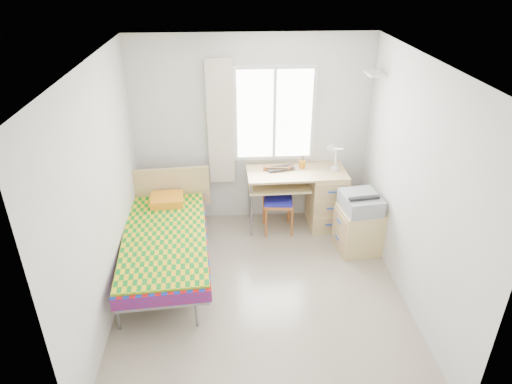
# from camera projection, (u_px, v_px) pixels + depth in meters

# --- Properties ---
(floor) EXTENTS (3.50, 3.50, 0.00)m
(floor) POSITION_uv_depth(u_px,v_px,m) (261.00, 292.00, 5.25)
(floor) COLOR #BCAD93
(floor) RESTS_ON ground
(ceiling) EXTENTS (3.50, 3.50, 0.00)m
(ceiling) POSITION_uv_depth(u_px,v_px,m) (262.00, 62.00, 4.04)
(ceiling) COLOR white
(ceiling) RESTS_ON wall_back
(wall_back) EXTENTS (3.20, 0.00, 3.20)m
(wall_back) POSITION_uv_depth(u_px,v_px,m) (252.00, 132.00, 6.19)
(wall_back) COLOR silver
(wall_back) RESTS_ON ground
(wall_left) EXTENTS (0.00, 3.50, 3.50)m
(wall_left) POSITION_uv_depth(u_px,v_px,m) (102.00, 197.00, 4.56)
(wall_left) COLOR silver
(wall_left) RESTS_ON ground
(wall_right) EXTENTS (0.00, 3.50, 3.50)m
(wall_right) POSITION_uv_depth(u_px,v_px,m) (415.00, 187.00, 4.73)
(wall_right) COLOR silver
(wall_right) RESTS_ON ground
(window) EXTENTS (1.10, 0.04, 1.30)m
(window) POSITION_uv_depth(u_px,v_px,m) (274.00, 114.00, 6.07)
(window) COLOR white
(window) RESTS_ON wall_back
(curtain) EXTENTS (0.35, 0.05, 1.70)m
(curtain) POSITION_uv_depth(u_px,v_px,m) (221.00, 124.00, 6.03)
(curtain) COLOR beige
(curtain) RESTS_ON wall_back
(floating_shelf) EXTENTS (0.20, 0.32, 0.03)m
(floating_shelf) POSITION_uv_depth(u_px,v_px,m) (375.00, 74.00, 5.57)
(floating_shelf) COLOR white
(floating_shelf) RESTS_ON wall_right
(bed) EXTENTS (1.14, 2.18, 0.92)m
(bed) POSITION_uv_depth(u_px,v_px,m) (166.00, 237.00, 5.45)
(bed) COLOR gray
(bed) RESTS_ON floor
(desk) EXTENTS (1.36, 0.65, 0.84)m
(desk) POSITION_uv_depth(u_px,v_px,m) (321.00, 196.00, 6.36)
(desk) COLOR tan
(desk) RESTS_ON floor
(chair) EXTENTS (0.43, 0.43, 0.91)m
(chair) POSITION_uv_depth(u_px,v_px,m) (278.00, 196.00, 6.23)
(chair) COLOR #9A5B1D
(chair) RESTS_ON floor
(cabinet) EXTENTS (0.60, 0.55, 0.59)m
(cabinet) POSITION_uv_depth(u_px,v_px,m) (359.00, 230.00, 5.87)
(cabinet) COLOR tan
(cabinet) RESTS_ON floor
(printer) EXTENTS (0.50, 0.56, 0.22)m
(printer) POSITION_uv_depth(u_px,v_px,m) (361.00, 202.00, 5.69)
(printer) COLOR gray
(printer) RESTS_ON cabinet
(laptop) EXTENTS (0.42, 0.32, 0.03)m
(laptop) POSITION_uv_depth(u_px,v_px,m) (282.00, 170.00, 6.16)
(laptop) COLOR black
(laptop) RESTS_ON desk
(pen_cup) EXTENTS (0.09, 0.09, 0.10)m
(pen_cup) POSITION_uv_depth(u_px,v_px,m) (302.00, 164.00, 6.24)
(pen_cup) COLOR orange
(pen_cup) RESTS_ON desk
(task_lamp) EXTENTS (0.24, 0.33, 0.45)m
(task_lamp) POSITION_uv_depth(u_px,v_px,m) (333.00, 154.00, 5.97)
(task_lamp) COLOR white
(task_lamp) RESTS_ON desk
(book) EXTENTS (0.19, 0.26, 0.02)m
(book) POSITION_uv_depth(u_px,v_px,m) (281.00, 189.00, 6.24)
(book) COLOR gray
(book) RESTS_ON desk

